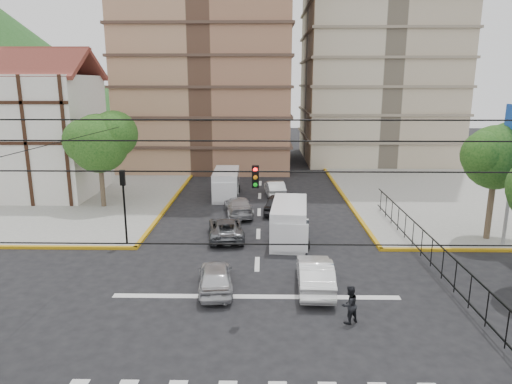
{
  "coord_description": "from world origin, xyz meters",
  "views": [
    {
      "loc": [
        0.32,
        -17.73,
        9.45
      ],
      "look_at": [
        -0.06,
        4.85,
        4.0
      ],
      "focal_mm": 32.0,
      "sensor_mm": 36.0,
      "label": 1
    }
  ],
  "objects_px": {
    "traffic_light_nw": "(124,194)",
    "pedestrian_crosswalk": "(349,305)",
    "van_left_lane": "(226,185)",
    "car_silver_front_left": "(215,277)",
    "van_right_lane": "(289,224)",
    "car_white_front_right": "(315,274)"
  },
  "relations": [
    {
      "from": "traffic_light_nw",
      "to": "pedestrian_crosswalk",
      "type": "distance_m",
      "value": 14.73
    },
    {
      "from": "van_left_lane",
      "to": "car_silver_front_left",
      "type": "distance_m",
      "value": 17.44
    },
    {
      "from": "traffic_light_nw",
      "to": "van_right_lane",
      "type": "height_order",
      "value": "traffic_light_nw"
    },
    {
      "from": "van_left_lane",
      "to": "traffic_light_nw",
      "type": "bearing_deg",
      "value": -114.33
    },
    {
      "from": "van_left_lane",
      "to": "car_white_front_right",
      "type": "relative_size",
      "value": 1.14
    },
    {
      "from": "traffic_light_nw",
      "to": "van_right_lane",
      "type": "distance_m",
      "value": 9.93
    },
    {
      "from": "traffic_light_nw",
      "to": "pedestrian_crosswalk",
      "type": "bearing_deg",
      "value": -37.28
    },
    {
      "from": "van_right_lane",
      "to": "traffic_light_nw",
      "type": "bearing_deg",
      "value": -170.17
    },
    {
      "from": "car_white_front_right",
      "to": "traffic_light_nw",
      "type": "bearing_deg",
      "value": -26.65
    },
    {
      "from": "van_left_lane",
      "to": "car_silver_front_left",
      "type": "height_order",
      "value": "van_left_lane"
    },
    {
      "from": "pedestrian_crosswalk",
      "to": "car_silver_front_left",
      "type": "bearing_deg",
      "value": -58.26
    },
    {
      "from": "traffic_light_nw",
      "to": "car_white_front_right",
      "type": "xyz_separation_m",
      "value": [
        10.54,
        -5.72,
        -2.37
      ]
    },
    {
      "from": "van_left_lane",
      "to": "car_white_front_right",
      "type": "xyz_separation_m",
      "value": [
        5.56,
        -17.2,
        -0.37
      ]
    },
    {
      "from": "traffic_light_nw",
      "to": "pedestrian_crosswalk",
      "type": "xyz_separation_m",
      "value": [
        11.58,
        -8.81,
        -2.32
      ]
    },
    {
      "from": "van_right_lane",
      "to": "car_silver_front_left",
      "type": "height_order",
      "value": "van_right_lane"
    },
    {
      "from": "van_left_lane",
      "to": "car_white_front_right",
      "type": "distance_m",
      "value": 18.08
    },
    {
      "from": "van_right_lane",
      "to": "car_white_front_right",
      "type": "distance_m",
      "value": 6.58
    },
    {
      "from": "van_right_lane",
      "to": "van_left_lane",
      "type": "xyz_separation_m",
      "value": [
        -4.71,
        10.69,
        -0.02
      ]
    },
    {
      "from": "traffic_light_nw",
      "to": "car_silver_front_left",
      "type": "xyz_separation_m",
      "value": [
        5.91,
        -5.93,
        -2.45
      ]
    },
    {
      "from": "car_silver_front_left",
      "to": "van_left_lane",
      "type": "bearing_deg",
      "value": -93.01
    },
    {
      "from": "van_left_lane",
      "to": "van_right_lane",
      "type": "bearing_deg",
      "value": -67.05
    },
    {
      "from": "car_white_front_right",
      "to": "pedestrian_crosswalk",
      "type": "xyz_separation_m",
      "value": [
        1.04,
        -3.09,
        0.05
      ]
    }
  ]
}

